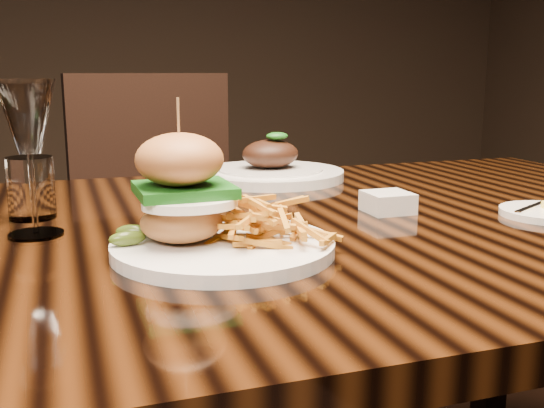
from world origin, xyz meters
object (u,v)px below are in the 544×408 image
object	(u,v)px
far_dish	(270,170)
dining_table	(247,276)
burger_plate	(216,215)
chair_far	(164,225)
wine_glass	(27,122)

from	to	relation	value
far_dish	dining_table	bearing A→B (deg)	-113.60
dining_table	burger_plate	xyz separation A→B (m)	(-0.07, -0.13, 0.12)
dining_table	burger_plate	bearing A→B (deg)	-119.29
burger_plate	far_dish	bearing A→B (deg)	75.55
chair_far	dining_table	bearing A→B (deg)	-97.97
far_dish	chair_far	world-z (taller)	chair_far
dining_table	chair_far	xyz separation A→B (m)	(0.02, 0.89, -0.13)
dining_table	chair_far	distance (m)	0.90
far_dish	wine_glass	bearing A→B (deg)	-143.04
burger_plate	chair_far	xyz separation A→B (m)	(0.10, 1.02, -0.26)
dining_table	far_dish	xyz separation A→B (m)	(0.15, 0.33, 0.09)
dining_table	burger_plate	world-z (taller)	burger_plate
wine_glass	chair_far	xyz separation A→B (m)	(0.30, 0.87, -0.36)
far_dish	chair_far	distance (m)	0.61
wine_glass	far_dish	distance (m)	0.54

